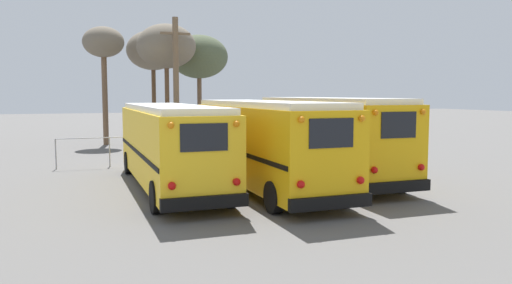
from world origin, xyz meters
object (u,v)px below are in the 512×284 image
(utility_pole, at_px, (176,83))
(bare_tree_0, at_px, (199,57))
(school_bus_0, at_px, (170,143))
(bare_tree_3, at_px, (166,47))
(school_bus_1, at_px, (264,141))
(bare_tree_1, at_px, (153,51))
(bare_tree_2, at_px, (103,45))
(school_bus_2, at_px, (327,135))

(utility_pole, distance_m, bare_tree_0, 5.77)
(school_bus_0, bearing_deg, bare_tree_3, 79.15)
(school_bus_0, xyz_separation_m, school_bus_1, (3.18, -1.38, 0.07))
(school_bus_0, height_order, school_bus_1, school_bus_1)
(utility_pole, xyz_separation_m, bare_tree_0, (2.68, 4.72, 1.94))
(school_bus_1, distance_m, bare_tree_1, 21.50)
(bare_tree_1, bearing_deg, school_bus_0, -98.09)
(school_bus_1, xyz_separation_m, bare_tree_0, (2.30, 17.89, 4.33))
(school_bus_1, bearing_deg, bare_tree_2, 102.19)
(bare_tree_0, distance_m, bare_tree_1, 4.11)
(bare_tree_1, relative_size, bare_tree_3, 1.03)
(school_bus_1, height_order, bare_tree_3, bare_tree_3)
(bare_tree_2, height_order, bare_tree_3, bare_tree_2)
(bare_tree_0, bearing_deg, school_bus_2, -87.00)
(bare_tree_1, bearing_deg, utility_pole, -89.82)
(school_bus_0, relative_size, utility_pole, 1.31)
(school_bus_0, bearing_deg, school_bus_1, -23.43)
(bare_tree_1, relative_size, bare_tree_2, 1.02)
(bare_tree_3, bearing_deg, bare_tree_1, 89.52)
(school_bus_2, bearing_deg, school_bus_0, 176.94)
(bare_tree_3, bearing_deg, bare_tree_2, 138.01)
(school_bus_2, xyz_separation_m, bare_tree_3, (-3.64, 14.60, 4.71))
(utility_pole, bearing_deg, bare_tree_2, 122.82)
(bare_tree_1, distance_m, bare_tree_2, 4.20)
(bare_tree_1, bearing_deg, bare_tree_2, -151.28)
(bare_tree_3, bearing_deg, utility_pole, -88.40)
(school_bus_2, bearing_deg, school_bus_1, -161.93)
(bare_tree_3, bearing_deg, bare_tree_0, 39.28)
(school_bus_0, xyz_separation_m, bare_tree_3, (2.73, 14.25, 4.83))
(school_bus_0, height_order, utility_pole, utility_pole)
(school_bus_0, relative_size, school_bus_2, 1.08)
(school_bus_0, distance_m, school_bus_1, 3.47)
(school_bus_0, relative_size, school_bus_1, 1.03)
(bare_tree_2, bearing_deg, school_bus_2, -67.86)
(bare_tree_0, xyz_separation_m, bare_tree_2, (-6.39, 1.02, 0.73))
(school_bus_1, distance_m, bare_tree_2, 19.99)
(bare_tree_2, bearing_deg, school_bus_1, -77.81)
(bare_tree_0, xyz_separation_m, bare_tree_3, (-2.75, -2.25, 0.43))
(school_bus_1, bearing_deg, bare_tree_0, 82.67)
(utility_pole, height_order, bare_tree_2, utility_pole)
(utility_pole, bearing_deg, bare_tree_3, 91.60)
(school_bus_1, xyz_separation_m, school_bus_2, (3.18, 1.04, 0.05))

